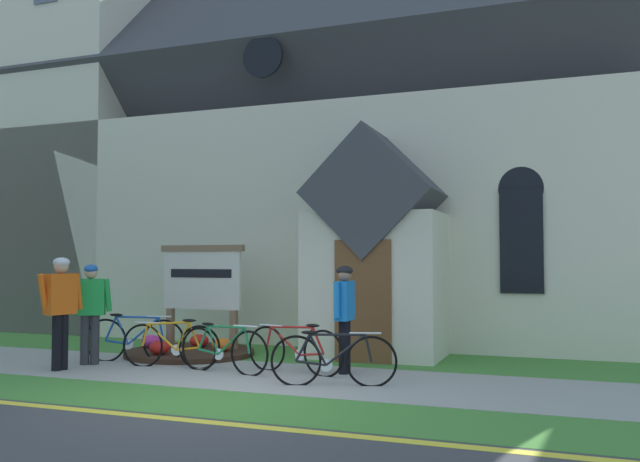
% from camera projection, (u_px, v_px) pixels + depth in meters
% --- Properties ---
extents(ground, '(140.00, 140.00, 0.00)m').
position_uv_depth(ground, '(318.00, 357.00, 12.02)').
color(ground, '#3D3D3F').
extents(sidewalk_slab, '(32.00, 2.46, 0.01)m').
position_uv_depth(sidewalk_slab, '(171.00, 370.00, 10.63)').
color(sidewalk_slab, '#99968E').
rests_on(sidewalk_slab, ground).
extents(grass_verge, '(32.00, 1.44, 0.01)m').
position_uv_depth(grass_verge, '(89.00, 392.00, 8.80)').
color(grass_verge, '#427F33').
rests_on(grass_verge, ground).
extents(church_lawn, '(24.00, 2.15, 0.01)m').
position_uv_depth(church_lawn, '(238.00, 351.00, 12.78)').
color(church_lawn, '#427F33').
rests_on(church_lawn, ground).
extents(curb_paint_stripe, '(28.00, 0.16, 0.01)m').
position_uv_depth(curb_paint_stripe, '(40.00, 406.00, 7.99)').
color(curb_paint_stripe, yellow).
rests_on(curb_paint_stripe, ground).
extents(church_building, '(15.28, 12.63, 12.45)m').
position_uv_depth(church_building, '(328.00, 155.00, 18.90)').
color(church_building, beige).
rests_on(church_building, ground).
extents(church_sign, '(1.77, 0.15, 2.04)m').
position_uv_depth(church_sign, '(202.00, 282.00, 12.67)').
color(church_sign, '#7F6047').
rests_on(church_sign, ground).
extents(flower_bed, '(2.36, 2.36, 0.34)m').
position_uv_depth(flower_bed, '(189.00, 351.00, 12.23)').
color(flower_bed, '#382319').
rests_on(flower_bed, ground).
extents(bicycle_white, '(1.71, 0.26, 0.82)m').
position_uv_depth(bicycle_white, '(171.00, 345.00, 10.85)').
color(bicycle_white, black).
rests_on(bicycle_white, ground).
extents(bicycle_yellow, '(1.70, 0.55, 0.78)m').
position_uv_depth(bicycle_yellow, '(333.00, 359.00, 9.26)').
color(bicycle_yellow, black).
rests_on(bicycle_yellow, ground).
extents(bicycle_black, '(1.76, 0.43, 0.80)m').
position_uv_depth(bicycle_black, '(295.00, 349.00, 10.30)').
color(bicycle_black, black).
rests_on(bicycle_black, ground).
extents(bicycle_green, '(1.76, 0.45, 0.85)m').
position_uv_depth(bicycle_green, '(134.00, 339.00, 11.48)').
color(bicycle_green, black).
rests_on(bicycle_green, ground).
extents(bicycle_silver, '(1.67, 0.32, 0.78)m').
position_uv_depth(bicycle_silver, '(223.00, 349.00, 10.35)').
color(bicycle_silver, black).
rests_on(bicycle_silver, ground).
extents(cyclist_in_white_jersey, '(0.33, 0.77, 1.79)m').
position_uv_depth(cyclist_in_white_jersey, '(61.00, 303.00, 10.59)').
color(cyclist_in_white_jersey, black).
rests_on(cyclist_in_white_jersey, ground).
extents(cyclist_in_red_jersey, '(0.62, 0.42, 1.68)m').
position_uv_depth(cyclist_in_red_jersey, '(90.00, 306.00, 11.16)').
color(cyclist_in_red_jersey, '#2D2D33').
rests_on(cyclist_in_red_jersey, ground).
extents(cyclist_in_blue_jersey, '(0.27, 0.68, 1.66)m').
position_uv_depth(cyclist_in_blue_jersey, '(345.00, 311.00, 10.29)').
color(cyclist_in_blue_jersey, black).
rests_on(cyclist_in_blue_jersey, ground).
extents(distant_hill, '(98.93, 47.26, 16.49)m').
position_uv_depth(distant_hill, '(606.00, 277.00, 71.20)').
color(distant_hill, '#847A5B').
rests_on(distant_hill, ground).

